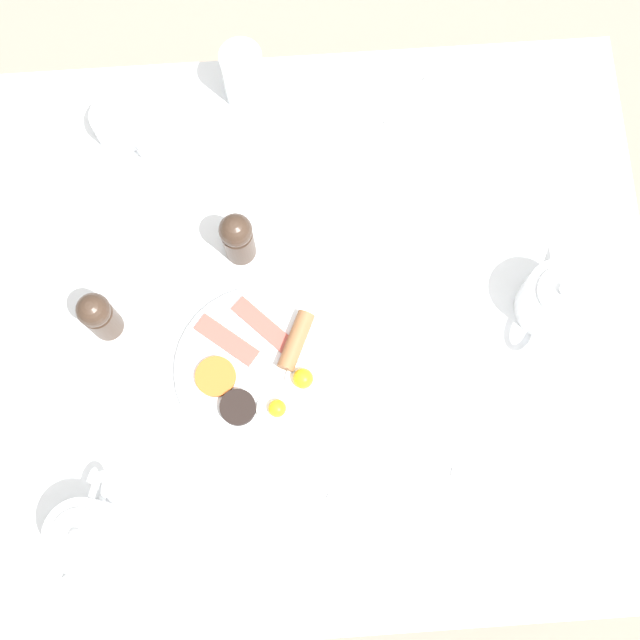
{
  "coord_description": "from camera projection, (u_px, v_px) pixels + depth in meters",
  "views": [
    {
      "loc": [
        -0.34,
        0.02,
        2.15
      ],
      "look_at": [
        0.0,
        0.0,
        0.8
      ],
      "focal_mm": 50.0,
      "sensor_mm": 36.0,
      "label": 1
    }
  ],
  "objects": [
    {
      "name": "teapot_far",
      "position": [
        87.0,
        535.0,
        1.29
      ],
      "size": [
        0.19,
        0.11,
        0.12
      ],
      "rotation": [
        0.0,
        0.0,
        2.87
      ],
      "color": "white",
      "rests_on": "table"
    },
    {
      "name": "spoon_for_tea",
      "position": [
        165.0,
        230.0,
        1.45
      ],
      "size": [
        0.15,
        0.09,
        0.0
      ],
      "rotation": [
        0.0,
        0.0,
        4.24
      ],
      "color": "silver",
      "rests_on": "table"
    },
    {
      "name": "teapot_near",
      "position": [
        554.0,
        300.0,
        1.38
      ],
      "size": [
        0.17,
        0.11,
        0.12
      ],
      "rotation": [
        0.0,
        0.0,
        5.75
      ],
      "color": "white",
      "rests_on": "table"
    },
    {
      "name": "table",
      "position": [
        320.0,
        334.0,
        1.49
      ],
      "size": [
        0.95,
        1.07,
        0.78
      ],
      "color": "silver",
      "rests_on": "ground_plane"
    },
    {
      "name": "teacup_with_saucer_left",
      "position": [
        121.0,
        125.0,
        1.47
      ],
      "size": [
        0.15,
        0.15,
        0.07
      ],
      "color": "white",
      "rests_on": "table"
    },
    {
      "name": "water_glass_tall",
      "position": [
        243.0,
        76.0,
        1.46
      ],
      "size": [
        0.07,
        0.07,
        0.12
      ],
      "color": "white",
      "rests_on": "table"
    },
    {
      "name": "napkin_folded",
      "position": [
        446.0,
        131.0,
        1.49
      ],
      "size": [
        0.2,
        0.2,
        0.01
      ],
      "rotation": [
        0.0,
        0.0,
        3.93
      ],
      "color": "white",
      "rests_on": "table"
    },
    {
      "name": "salt_grinder",
      "position": [
        238.0,
        238.0,
        1.38
      ],
      "size": [
        0.05,
        0.05,
        0.13
      ],
      "color": "#38281E",
      "rests_on": "table"
    },
    {
      "name": "fork_by_plate",
      "position": [
        378.0,
        522.0,
        1.34
      ],
      "size": [
        0.1,
        0.15,
        0.0
      ],
      "rotation": [
        0.0,
        0.0,
        2.59
      ],
      "color": "silver",
      "rests_on": "table"
    },
    {
      "name": "breakfast_plate",
      "position": [
        262.0,
        370.0,
        1.39
      ],
      "size": [
        0.27,
        0.27,
        0.04
      ],
      "color": "white",
      "rests_on": "table"
    },
    {
      "name": "knife_by_plate",
      "position": [
        518.0,
        491.0,
        1.35
      ],
      "size": [
        0.08,
        0.2,
        0.0
      ],
      "rotation": [
        0.0,
        0.0,
        5.94
      ],
      "color": "silver",
      "rests_on": "table"
    },
    {
      "name": "pepper_grinder",
      "position": [
        99.0,
        316.0,
        1.35
      ],
      "size": [
        0.05,
        0.05,
        0.13
      ],
      "color": "#38281E",
      "rests_on": "table"
    },
    {
      "name": "ground_plane",
      "position": [
        320.0,
        399.0,
        2.17
      ],
      "size": [
        8.0,
        8.0,
        0.0
      ],
      "primitive_type": "plane",
      "color": "gray"
    }
  ]
}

